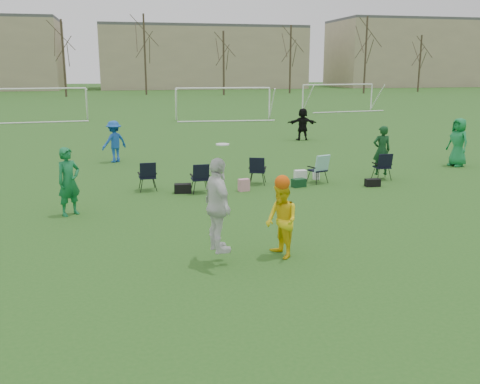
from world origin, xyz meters
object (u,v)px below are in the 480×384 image
object	(u,v)px
fielder_blue	(114,142)
goal_left	(36,95)
fielder_green_near	(69,182)
goal_right	(338,90)
fielder_green_far	(458,142)
fielder_black	(303,124)
goal_mid	(223,94)
center_contest	(246,211)

from	to	relation	value
fielder_blue	goal_left	xyz separation A→B (m)	(-5.86, 19.92, 1.04)
fielder_green_near	goal_right	distance (m)	38.69
fielder_green_near	goal_right	bearing A→B (deg)	18.19
fielder_green_near	goal_right	xyz separation A→B (m)	(21.28, 32.30, 0.98)
fielder_green_far	goal_left	xyz separation A→B (m)	(-19.61, 23.92, 0.94)
fielder_black	goal_left	xyz separation A→B (m)	(-16.03, 14.91, 1.03)
fielder_blue	goal_right	distance (m)	31.29
fielder_blue	fielder_green_far	distance (m)	14.32
fielder_green_far	goal_mid	size ratio (longest dim) A/B	0.27
fielder_green_far	goal_left	size ratio (longest dim) A/B	0.27
center_contest	goal_left	xyz separation A→B (m)	(-8.61, 32.82, 0.85)
center_contest	goal_left	world-z (taller)	center_contest
fielder_green_far	goal_left	world-z (taller)	goal_left
fielder_blue	goal_right	world-z (taller)	goal_right
fielder_black	center_contest	bearing A→B (deg)	73.29
center_contest	goal_right	distance (m)	40.73
fielder_green_near	fielder_black	distance (m)	17.53
fielder_black	goal_mid	distance (m)	13.11
fielder_green_far	goal_mid	xyz separation A→B (m)	(-5.61, 21.92, 0.94)
fielder_black	goal_left	distance (m)	21.91
fielder_black	fielder_green_near	bearing A→B (deg)	55.59
center_contest	goal_right	bearing A→B (deg)	64.73
fielder_green_near	goal_left	world-z (taller)	goal_left
fielder_blue	center_contest	size ratio (longest dim) A/B	0.71
goal_left	goal_mid	xyz separation A→B (m)	(14.00, -2.00, 0.00)
fielder_green_near	fielder_black	bearing A→B (deg)	11.38
center_contest	goal_left	distance (m)	33.94
goal_left	fielder_black	bearing A→B (deg)	-47.92
fielder_green_near	center_contest	size ratio (longest dim) A/B	0.75
fielder_black	goal_left	size ratio (longest dim) A/B	0.24
fielder_blue	fielder_black	xyz separation A→B (m)	(10.17, 5.02, 0.01)
fielder_green_near	goal_right	size ratio (longest dim) A/B	0.26
goal_right	fielder_green_near	bearing A→B (deg)	-131.38
fielder_green_far	goal_right	size ratio (longest dim) A/B	0.27
fielder_green_far	goal_right	world-z (taller)	goal_right
fielder_green_near	center_contest	world-z (taller)	center_contest
center_contest	fielder_blue	bearing A→B (deg)	102.05
goal_mid	goal_right	xyz separation A→B (m)	(12.00, 6.00, 0.00)
fielder_green_far	fielder_black	xyz separation A→B (m)	(-3.58, 9.01, -0.09)
fielder_green_near	goal_left	size ratio (longest dim) A/B	0.25
fielder_green_far	fielder_black	distance (m)	9.70
fielder_black	fielder_green_far	bearing A→B (deg)	117.45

